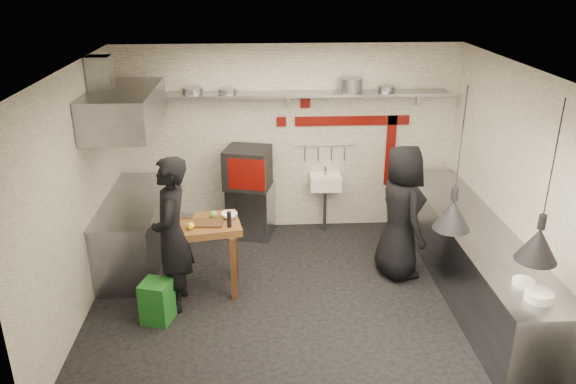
{
  "coord_description": "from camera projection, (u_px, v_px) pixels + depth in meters",
  "views": [
    {
      "loc": [
        -0.45,
        -5.92,
        3.82
      ],
      "look_at": [
        -0.1,
        0.3,
        1.29
      ],
      "focal_mm": 35.0,
      "sensor_mm": 36.0,
      "label": 1
    }
  ],
  "objects": [
    {
      "name": "steel_tray",
      "position": [
        185.0,
        216.0,
        6.93
      ],
      "size": [
        0.21,
        0.15,
        0.03
      ],
      "primitive_type": "cube",
      "rotation": [
        0.0,
        0.0,
        -0.11
      ],
      "color": "slate",
      "rests_on": "prep_table"
    },
    {
      "name": "red_band_vert",
      "position": [
        390.0,
        151.0,
        8.49
      ],
      "size": [
        0.14,
        0.02,
        1.1
      ],
      "primitive_type": "cube",
      "color": "#620B07",
      "rests_on": "wall_back"
    },
    {
      "name": "red_band_horiz",
      "position": [
        352.0,
        121.0,
        8.28
      ],
      "size": [
        1.7,
        0.02,
        0.14
      ],
      "primitive_type": "cube",
      "color": "#620B07",
      "rests_on": "wall_back"
    },
    {
      "name": "combi_oven",
      "position": [
        248.0,
        168.0,
        8.12
      ],
      "size": [
        0.74,
        0.71,
        0.58
      ],
      "primitive_type": "cube",
      "rotation": [
        0.0,
        0.0,
        -0.25
      ],
      "color": "black",
      "rests_on": "oven_stand"
    },
    {
      "name": "green_bin",
      "position": [
        157.0,
        301.0,
        6.4
      ],
      "size": [
        0.39,
        0.39,
        0.5
      ],
      "primitive_type": "cube",
      "rotation": [
        0.0,
        0.0,
        -0.28
      ],
      "color": "#195C1E",
      "rests_on": "floor"
    },
    {
      "name": "floor",
      "position": [
        297.0,
        297.0,
        6.94
      ],
      "size": [
        5.0,
        5.0,
        0.0
      ],
      "primitive_type": "plane",
      "color": "black",
      "rests_on": "ground"
    },
    {
      "name": "wall_front",
      "position": [
        317.0,
        292.0,
        4.47
      ],
      "size": [
        5.0,
        0.04,
        2.8
      ],
      "primitive_type": "cube",
      "color": "white",
      "rests_on": "floor"
    },
    {
      "name": "extractor_hood",
      "position": [
        125.0,
        109.0,
        6.99
      ],
      "size": [
        0.78,
        1.6,
        0.5
      ],
      "primitive_type": "cube",
      "color": "slate",
      "rests_on": "ceiling"
    },
    {
      "name": "shelf_bracket_right",
      "position": [
        418.0,
        97.0,
        8.19
      ],
      "size": [
        0.04,
        0.06,
        0.24
      ],
      "primitive_type": "cube",
      "color": "slate",
      "rests_on": "wall_back"
    },
    {
      "name": "lemon_b",
      "position": [
        191.0,
        225.0,
        6.63
      ],
      "size": [
        0.09,
        0.09,
        0.07
      ],
      "primitive_type": "sphere",
      "rotation": [
        0.0,
        0.0,
        0.37
      ],
      "color": "yellow",
      "rests_on": "prep_table"
    },
    {
      "name": "stock_pot",
      "position": [
        351.0,
        85.0,
        7.91
      ],
      "size": [
        0.44,
        0.44,
        0.2
      ],
      "primitive_type": "cylinder",
      "rotation": [
        0.0,
        0.0,
        0.43
      ],
      "color": "slate",
      "rests_on": "back_shelf"
    },
    {
      "name": "wall_back",
      "position": [
        288.0,
        140.0,
        8.35
      ],
      "size": [
        5.0,
        0.04,
        2.8
      ],
      "primitive_type": "cube",
      "color": "white",
      "rests_on": "floor"
    },
    {
      "name": "back_shelf",
      "position": [
        289.0,
        94.0,
        7.91
      ],
      "size": [
        4.6,
        0.34,
        0.04
      ],
      "primitive_type": "cube",
      "color": "slate",
      "rests_on": "wall_back"
    },
    {
      "name": "chef_left",
      "position": [
        172.0,
        235.0,
        6.44
      ],
      "size": [
        0.45,
        0.68,
        1.88
      ],
      "primitive_type": "imported",
      "rotation": [
        0.0,
        0.0,
        -1.57
      ],
      "color": "black",
      "rests_on": "floor"
    },
    {
      "name": "hood_duct",
      "position": [
        100.0,
        77.0,
        6.83
      ],
      "size": [
        0.28,
        0.28,
        0.5
      ],
      "primitive_type": "cube",
      "color": "slate",
      "rests_on": "ceiling"
    },
    {
      "name": "red_tile_a",
      "position": [
        305.0,
        103.0,
        8.14
      ],
      "size": [
        0.14,
        0.02,
        0.14
      ],
      "primitive_type": "cube",
      "color": "#620B07",
      "rests_on": "wall_back"
    },
    {
      "name": "counter_left",
      "position": [
        135.0,
        231.0,
        7.63
      ],
      "size": [
        0.7,
        1.9,
        0.9
      ],
      "primitive_type": "cube",
      "color": "slate",
      "rests_on": "floor"
    },
    {
      "name": "counter_right_top",
      "position": [
        477.0,
        226.0,
        6.7
      ],
      "size": [
        0.76,
        3.9,
        0.03
      ],
      "primitive_type": "cube",
      "color": "slate",
      "rests_on": "counter_right"
    },
    {
      "name": "lemon_a",
      "position": [
        190.0,
        226.0,
        6.6
      ],
      "size": [
        0.09,
        0.09,
        0.08
      ],
      "primitive_type": "sphere",
      "rotation": [
        0.0,
        0.0,
        0.16
      ],
      "color": "yellow",
      "rests_on": "prep_table"
    },
    {
      "name": "heat_lamp_far",
      "position": [
        549.0,
        183.0,
        4.92
      ],
      "size": [
        0.51,
        0.51,
        1.53
      ],
      "primitive_type": null,
      "rotation": [
        0.0,
        0.0,
        0.41
      ],
      "color": "black",
      "rests_on": "ceiling"
    },
    {
      "name": "pan_right",
      "position": [
        386.0,
        89.0,
        7.96
      ],
      "size": [
        0.28,
        0.28,
        0.08
      ],
      "primitive_type": "cylinder",
      "rotation": [
        0.0,
        0.0,
        0.25
      ],
      "color": "slate",
      "rests_on": "back_shelf"
    },
    {
      "name": "wall_right",
      "position": [
        512.0,
        188.0,
        6.54
      ],
      "size": [
        0.04,
        4.2,
        2.8
      ],
      "primitive_type": "cube",
      "color": "white",
      "rests_on": "floor"
    },
    {
      "name": "veg_ball",
      "position": [
        213.0,
        215.0,
        6.88
      ],
      "size": [
        0.1,
        0.1,
        0.1
      ],
      "primitive_type": "sphere",
      "rotation": [
        0.0,
        0.0,
        0.06
      ],
      "color": "#629140",
      "rests_on": "prep_table"
    },
    {
      "name": "counter_left_top",
      "position": [
        131.0,
        200.0,
        7.45
      ],
      "size": [
        0.76,
        2.0,
        0.03
      ],
      "primitive_type": "cube",
      "color": "slate",
      "rests_on": "counter_left"
    },
    {
      "name": "oven_door",
      "position": [
        247.0,
        174.0,
        7.86
      ],
      "size": [
        0.53,
        0.16,
        0.46
      ],
      "primitive_type": "cube",
      "rotation": [
        0.0,
        0.0,
        -0.25
      ],
      "color": "#620B07",
      "rests_on": "combi_oven"
    },
    {
      "name": "utensil_rail",
      "position": [
        325.0,
        145.0,
        8.37
      ],
      "size": [
        0.9,
        0.02,
        0.02
      ],
      "primitive_type": "cylinder",
      "rotation": [
        0.0,
        1.57,
        0.0
      ],
      "color": "slate",
      "rests_on": "wall_back"
    },
    {
      "name": "small_bowl_right",
      "position": [
        523.0,
        282.0,
        5.44
      ],
      "size": [
        0.25,
        0.25,
        0.05
      ],
      "primitive_type": "cylinder",
      "rotation": [
        0.0,
        0.0,
        -0.21
      ],
      "color": "white",
      "rests_on": "counter_right_top"
    },
    {
      "name": "sink_tap",
      "position": [
        325.0,
        171.0,
        8.38
      ],
      "size": [
        0.03,
        0.03,
        0.14
      ],
      "primitive_type": "cylinder",
      "color": "slate",
      "rests_on": "hand_sink"
    },
    {
      "name": "counter_right",
      "position": [
        472.0,
        261.0,
        6.88
      ],
      "size": [
        0.7,
        3.8,
        0.9
      ],
      "primitive_type": "cube",
      "color": "slate",
      "rests_on": "floor"
    },
    {
      "name": "wall_left",
      "position": [
        76.0,
        197.0,
        6.28
      ],
      "size": [
        0.04,
        4.2,
        2.8
      ],
      "primitive_type": "cube",
      "color": "white",
      "rests_on": "floor"
    },
    {
      "name": "ceiling",
      "position": [
        299.0,
        69.0,
        5.88
      ],
      "size": [
        5.0,
        5.0,
        0.0
      ],
      "primitive_type": "plane",
      "color": "beige",
      "rests_on": "floor"
    },
    {
      "name": "shelf_bracket_left",
      "position": [
        155.0,
        101.0,
        7.99
      ],
      "size": [
        0.04,
        0.06,
        0.24
      ],
      "primitive_type": "cube",
      "color": "slate",
      "rests_on": "wall_back"
    },
    {
      "name": "heat_lamp_near",
      "position": [
        459.0,
        160.0,
        5.4
      ],
      "size": [
        0.48,
        0.48,
        1.46
      ],
      "primitive_type": null,
      "rotation": [
        0.0,
        0.0,
        0.37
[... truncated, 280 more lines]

